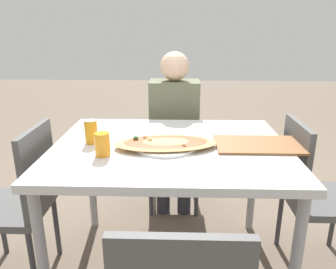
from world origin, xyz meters
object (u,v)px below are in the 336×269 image
at_px(dining_table, 170,158).
at_px(person_seated, 174,122).
at_px(pizza_main, 166,144).
at_px(chair_far_seated, 174,143).
at_px(chair_side_right, 312,190).
at_px(soda_can, 91,132).
at_px(chair_side_left, 21,198).
at_px(drink_glass, 102,144).

xyz_separation_m(dining_table, person_seated, (0.01, 0.69, -0.00)).
bearing_deg(pizza_main, person_seated, 87.32).
distance_m(chair_far_seated, chair_side_right, 1.08).
bearing_deg(soda_can, chair_side_right, 2.76).
distance_m(dining_table, pizza_main, 0.10).
distance_m(chair_side_left, pizza_main, 0.83).
distance_m(chair_far_seated, pizza_main, 0.90).
height_order(chair_side_right, drink_glass, drink_glass).
distance_m(dining_table, drink_glass, 0.38).
xyz_separation_m(chair_side_right, drink_glass, (-1.11, -0.23, 0.34)).
height_order(chair_far_seated, pizza_main, chair_far_seated).
bearing_deg(dining_table, chair_far_seated, 89.09).
xyz_separation_m(dining_table, chair_side_left, (-0.80, -0.07, -0.21)).
bearing_deg(chair_side_left, chair_far_seated, -42.58).
relative_size(dining_table, drink_glass, 10.77).
relative_size(chair_side_right, pizza_main, 1.63).
bearing_deg(chair_far_seated, chair_side_left, 47.42).
height_order(chair_side_left, pizza_main, chair_side_left).
xyz_separation_m(chair_side_left, chair_side_right, (1.59, 0.14, 0.00)).
bearing_deg(pizza_main, drink_glass, -157.82).
height_order(chair_side_right, person_seated, person_seated).
relative_size(person_seated, soda_can, 9.59).
relative_size(chair_side_left, person_seated, 0.73).
bearing_deg(dining_table, drink_glass, -153.24).
distance_m(chair_far_seated, soda_can, 0.97).
bearing_deg(drink_glass, pizza_main, 22.18).
bearing_deg(person_seated, chair_side_left, 43.41).
bearing_deg(chair_far_seated, pizza_main, 87.68).
bearing_deg(pizza_main, dining_table, 61.24).
height_order(pizza_main, drink_glass, drink_glass).
xyz_separation_m(dining_table, chair_far_seated, (0.01, 0.81, -0.21)).
bearing_deg(chair_far_seated, person_seated, 90.00).
xyz_separation_m(person_seated, drink_glass, (-0.33, -0.85, 0.13)).
relative_size(dining_table, soda_can, 9.71).
bearing_deg(drink_glass, dining_table, 26.76).
distance_m(dining_table, person_seated, 0.69).
bearing_deg(dining_table, chair_side_left, -174.93).
bearing_deg(chair_side_right, dining_table, -84.88).
distance_m(chair_far_seated, chair_side_left, 1.19).
height_order(chair_side_left, chair_side_right, same).
height_order(dining_table, chair_side_left, chair_side_left).
xyz_separation_m(chair_side_right, pizza_main, (-0.82, -0.11, 0.30)).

